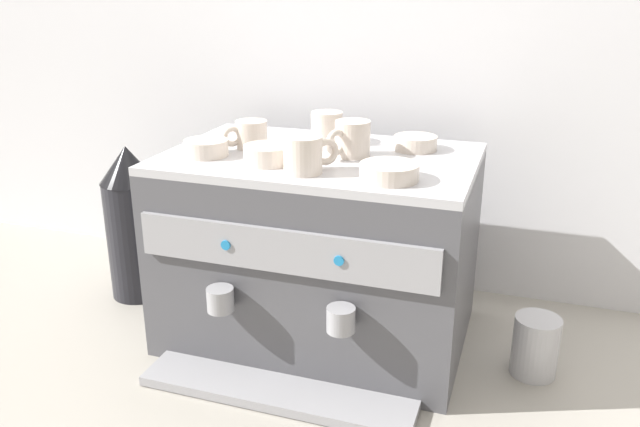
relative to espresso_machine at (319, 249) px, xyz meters
The scene contains 13 objects.
ground_plane 0.22m from the espresso_machine, 90.00° to the left, with size 4.00×4.00×0.00m, color #9E998E.
tiled_backsplash_wall 0.51m from the espresso_machine, 90.00° to the left, with size 2.80×0.03×1.15m, color silver.
espresso_machine is the anchor object (origin of this frame).
ceramic_cup_0 0.31m from the espresso_machine, behind, with size 0.09×0.09×0.06m.
ceramic_cup_1 0.27m from the espresso_machine, ahead, with size 0.08×0.11×0.08m.
ceramic_cup_2 0.28m from the espresso_machine, 98.41° to the left, with size 0.11×0.07×0.07m.
ceramic_cup_3 0.29m from the espresso_machine, 83.04° to the right, with size 0.10×0.10×0.07m.
ceramic_bowl_0 0.34m from the espresso_machine, 159.80° to the right, with size 0.10×0.10×0.04m.
ceramic_bowl_1 0.27m from the espresso_machine, 129.09° to the right, with size 0.10×0.10×0.04m.
ceramic_bowl_2 0.32m from the espresso_machine, 30.59° to the left, with size 0.10×0.10×0.03m.
ceramic_bowl_3 0.33m from the espresso_machine, 35.65° to the right, with size 0.11×0.11×0.03m.
coffee_grinder 0.53m from the espresso_machine, behind, with size 0.14×0.14×0.41m.
milk_pitcher 0.52m from the espresso_machine, ahead, with size 0.10×0.10×0.13m, color #B7B7BC.
Camera 1 is at (0.44, -1.31, 0.81)m, focal length 36.46 mm.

